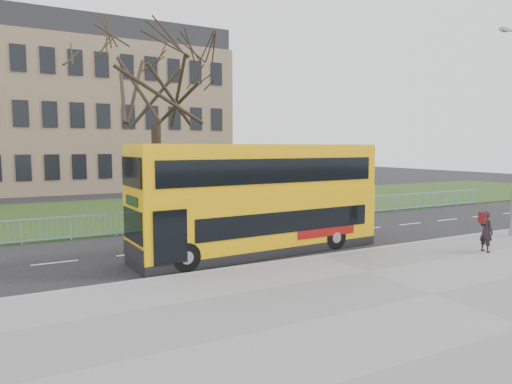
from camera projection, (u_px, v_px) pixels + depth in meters
ground at (299, 250)px, 18.70m from camera, size 120.00×120.00×0.00m
pavement at (432, 296)px, 12.77m from camera, size 80.00×10.50×0.12m
kerb at (321, 257)px, 17.33m from camera, size 80.00×0.20×0.14m
grass_verge at (183, 208)px, 31.24m from camera, size 80.00×15.40×0.08m
guard_railing at (231, 216)px, 24.43m from camera, size 40.00×0.12×1.10m
bare_tree at (156, 106)px, 25.43m from camera, size 8.98×8.98×12.82m
civic_building at (68, 120)px, 46.38m from camera, size 30.00×15.00×14.00m
yellow_bus at (260, 196)px, 18.07m from camera, size 10.30×2.98×4.27m
pedestrian at (486, 231)px, 17.83m from camera, size 0.47×0.64×1.62m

